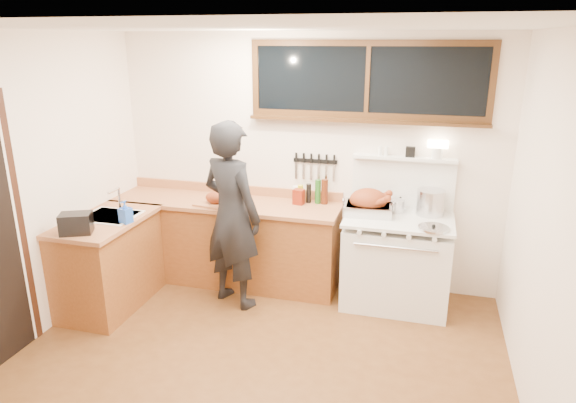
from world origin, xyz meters
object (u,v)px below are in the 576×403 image
(man, at_px, (232,215))
(roast_turkey, at_px, (369,204))
(cutting_board, at_px, (215,200))
(vintage_stove, at_px, (397,259))

(man, bearing_deg, roast_turkey, 19.28)
(man, height_order, cutting_board, man)
(cutting_board, relative_size, roast_turkey, 0.82)
(man, bearing_deg, vintage_stove, 14.93)
(vintage_stove, height_order, roast_turkey, vintage_stove)
(vintage_stove, relative_size, cutting_board, 3.86)
(vintage_stove, distance_m, roast_turkey, 0.61)
(cutting_board, distance_m, roast_turkey, 1.55)
(cutting_board, xyz_separation_m, roast_turkey, (1.55, 0.13, 0.05))
(vintage_stove, distance_m, man, 1.66)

